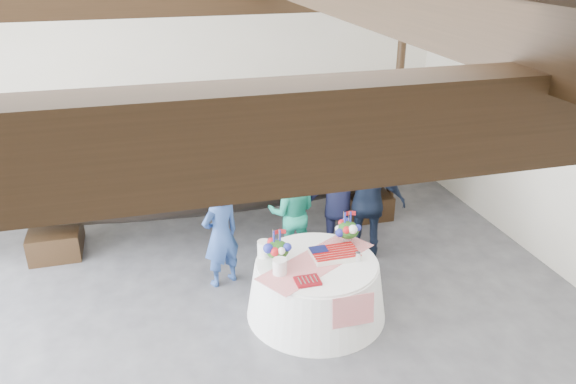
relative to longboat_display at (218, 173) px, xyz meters
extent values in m
cube|color=silver|center=(-0.36, 1.86, 1.20)|extent=(10.00, 0.02, 4.50)
cube|color=black|center=(-0.36, -7.64, 3.20)|extent=(9.80, 0.12, 0.18)
cylinder|color=black|center=(3.14, 0.00, 1.20)|extent=(0.14, 0.14, 4.50)
cube|color=black|center=(-2.63, 0.00, -0.83)|extent=(0.77, 0.99, 0.44)
cube|color=black|center=(2.63, 0.00, -0.83)|extent=(0.77, 0.99, 0.44)
ellipsoid|color=black|center=(0.00, 0.00, -0.01)|extent=(8.76, 1.75, 1.20)
cube|color=#9E7A4C|center=(0.00, 0.00, 0.32)|extent=(7.01, 1.15, 0.07)
cone|color=white|center=(0.85, -2.66, -0.67)|extent=(1.84, 1.84, 0.76)
cylinder|color=white|center=(0.85, -2.66, -0.28)|extent=(1.56, 1.56, 0.04)
cube|color=red|center=(0.85, -2.66, -0.26)|extent=(1.74, 1.33, 0.01)
cube|color=white|center=(1.11, -2.60, -0.23)|extent=(0.60, 0.40, 0.07)
cylinder|color=white|center=(0.32, -2.81, -0.16)|extent=(0.18, 0.18, 0.20)
cylinder|color=white|center=(0.23, -2.34, -0.15)|extent=(0.18, 0.18, 0.21)
cube|color=#6D0A09|center=(0.60, -3.08, -0.25)|extent=(0.30, 0.24, 0.03)
cone|color=silver|center=(1.36, -2.78, -0.20)|extent=(0.09, 0.09, 0.12)
imported|color=navy|center=(-0.22, -1.61, -0.27)|extent=(0.67, 0.57, 1.56)
imported|color=#1C9072|center=(0.94, -1.19, -0.27)|extent=(0.89, 0.78, 1.55)
imported|color=black|center=(1.67, -1.18, -0.08)|extent=(1.40, 1.03, 1.94)
imported|color=black|center=(2.06, -1.48, -0.11)|extent=(1.19, 0.84, 1.87)
camera|label=1|loc=(-1.15, -8.53, 3.51)|focal=35.00mm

